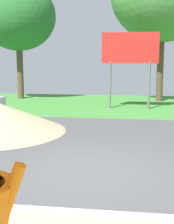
{
  "coord_description": "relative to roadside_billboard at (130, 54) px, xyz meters",
  "views": [
    {
      "loc": [
        0.87,
        -6.39,
        2.37
      ],
      "look_at": [
        -0.13,
        1.0,
        1.1
      ],
      "focal_mm": 51.5,
      "sensor_mm": 36.0,
      "label": 1
    }
  ],
  "objects": [
    {
      "name": "ground_plane",
      "position": [
        -0.83,
        -5.7,
        -2.6
      ],
      "size": [
        40.0,
        22.0,
        0.2
      ],
      "color": "#4C4C4F"
    },
    {
      "name": "roadside_billboard",
      "position": [
        0.0,
        0.0,
        0.0
      ],
      "size": [
        2.6,
        0.12,
        3.5
      ],
      "color": "slate",
      "rests_on": "ground_plane"
    },
    {
      "name": "tree_center_back",
      "position": [
        -6.32,
        3.03,
        2.1
      ],
      "size": [
        4.24,
        4.24,
        6.59
      ],
      "color": "brown",
      "rests_on": "ground_plane"
    }
  ]
}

